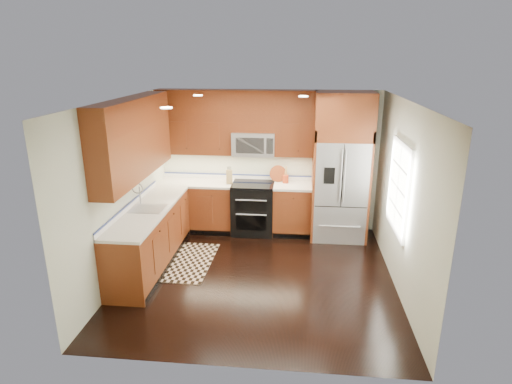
# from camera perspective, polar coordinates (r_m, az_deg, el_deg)

# --- Properties ---
(ground) EXTENTS (4.00, 4.00, 0.00)m
(ground) POSITION_cam_1_polar(r_m,az_deg,el_deg) (6.57, 0.23, -11.10)
(ground) COLOR black
(ground) RESTS_ON ground
(wall_back) EXTENTS (4.00, 0.02, 2.60)m
(wall_back) POSITION_cam_1_polar(r_m,az_deg,el_deg) (7.97, 1.66, 4.19)
(wall_back) COLOR beige
(wall_back) RESTS_ON ground
(wall_left) EXTENTS (0.02, 4.00, 2.60)m
(wall_left) POSITION_cam_1_polar(r_m,az_deg,el_deg) (6.55, -17.45, 0.30)
(wall_left) COLOR beige
(wall_left) RESTS_ON ground
(wall_right) EXTENTS (0.02, 4.00, 2.60)m
(wall_right) POSITION_cam_1_polar(r_m,az_deg,el_deg) (6.20, 18.99, -0.84)
(wall_right) COLOR beige
(wall_right) RESTS_ON ground
(window) EXTENTS (0.04, 1.10, 1.30)m
(window) POSITION_cam_1_polar(r_m,az_deg,el_deg) (6.35, 18.50, 0.60)
(window) COLOR white
(window) RESTS_ON ground
(base_cabinets) EXTENTS (2.85, 3.00, 0.90)m
(base_cabinets) POSITION_cam_1_polar(r_m,az_deg,el_deg) (7.39, -8.64, -4.07)
(base_cabinets) COLOR brown
(base_cabinets) RESTS_ON ground
(countertop) EXTENTS (2.86, 3.01, 0.04)m
(countertop) POSITION_cam_1_polar(r_m,az_deg,el_deg) (7.30, -7.51, -0.36)
(countertop) COLOR white
(countertop) RESTS_ON base_cabinets
(upper_cabinets) EXTENTS (2.85, 3.00, 1.15)m
(upper_cabinets) POSITION_cam_1_polar(r_m,az_deg,el_deg) (7.12, -8.23, 8.32)
(upper_cabinets) COLOR brown
(upper_cabinets) RESTS_ON ground
(range) EXTENTS (0.76, 0.67, 0.95)m
(range) POSITION_cam_1_polar(r_m,az_deg,el_deg) (7.92, -0.38, -2.18)
(range) COLOR black
(range) RESTS_ON ground
(microwave) EXTENTS (0.76, 0.40, 0.42)m
(microwave) POSITION_cam_1_polar(r_m,az_deg,el_deg) (7.72, -0.29, 6.48)
(microwave) COLOR #B2B2B7
(microwave) RESTS_ON ground
(refrigerator) EXTENTS (0.98, 0.75, 2.60)m
(refrigerator) POSITION_cam_1_polar(r_m,az_deg,el_deg) (7.63, 11.25, 3.25)
(refrigerator) COLOR #B2B2B7
(refrigerator) RESTS_ON ground
(sink_faucet) EXTENTS (0.54, 0.44, 0.37)m
(sink_faucet) POSITION_cam_1_polar(r_m,az_deg,el_deg) (6.75, -14.40, -1.67)
(sink_faucet) COLOR #B2B2B7
(sink_faucet) RESTS_ON countertop
(rug) EXTENTS (0.86, 1.41, 0.01)m
(rug) POSITION_cam_1_polar(r_m,az_deg,el_deg) (7.07, -9.34, -9.10)
(rug) COLOR black
(rug) RESTS_ON ground
(knife_block) EXTENTS (0.14, 0.17, 0.31)m
(knife_block) POSITION_cam_1_polar(r_m,az_deg,el_deg) (7.81, -3.59, 2.09)
(knife_block) COLOR #A48750
(knife_block) RESTS_ON countertop
(utensil_crock) EXTENTS (0.14, 0.14, 0.31)m
(utensil_crock) POSITION_cam_1_polar(r_m,az_deg,el_deg) (7.83, 3.97, 1.98)
(utensil_crock) COLOR #A43214
(utensil_crock) RESTS_ON countertop
(cutting_board) EXTENTS (0.31, 0.31, 0.02)m
(cutting_board) POSITION_cam_1_polar(r_m,az_deg,el_deg) (7.93, 2.94, 1.48)
(cutting_board) COLOR brown
(cutting_board) RESTS_ON countertop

